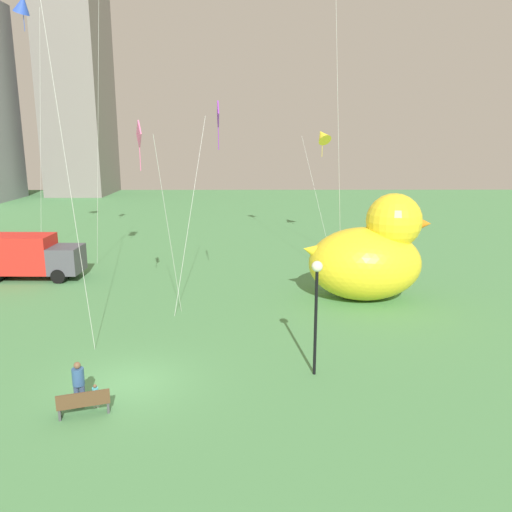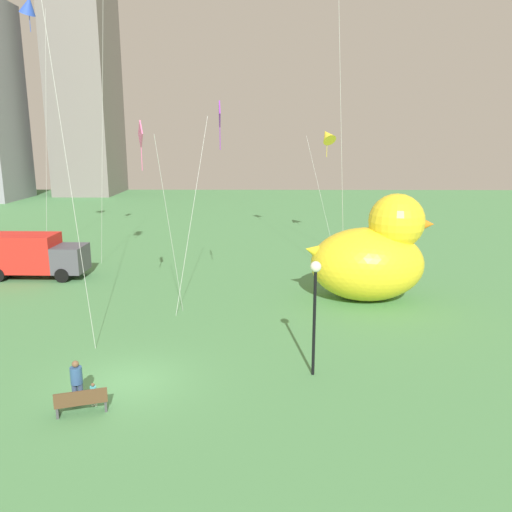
{
  "view_description": "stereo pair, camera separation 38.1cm",
  "coord_description": "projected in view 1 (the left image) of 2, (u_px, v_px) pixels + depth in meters",
  "views": [
    {
      "loc": [
        4.62,
        -17.72,
        9.05
      ],
      "look_at": [
        4.76,
        4.01,
        3.95
      ],
      "focal_mm": 36.23,
      "sensor_mm": 36.0,
      "label": 1
    },
    {
      "loc": [
        5.0,
        -17.72,
        9.05
      ],
      "look_at": [
        4.76,
        4.01,
        3.95
      ],
      "focal_mm": 36.23,
      "sensor_mm": 36.0,
      "label": 2
    }
  ],
  "objects": [
    {
      "name": "ground_plane",
      "position": [
        130.0,
        383.0,
        19.29
      ],
      "size": [
        140.0,
        140.0,
        0.0
      ],
      "primitive_type": "plane",
      "color": "#509055"
    },
    {
      "name": "park_bench",
      "position": [
        84.0,
        403.0,
        16.95
      ],
      "size": [
        1.74,
        0.95,
        0.9
      ],
      "color": "brown",
      "rests_on": "ground"
    },
    {
      "name": "person_adult",
      "position": [
        79.0,
        382.0,
        17.46
      ],
      "size": [
        0.4,
        0.4,
        1.63
      ],
      "color": "#38476B",
      "rests_on": "ground"
    },
    {
      "name": "person_child",
      "position": [
        96.0,
        395.0,
        17.47
      ],
      "size": [
        0.21,
        0.21,
        0.85
      ],
      "color": "silver",
      "rests_on": "ground"
    },
    {
      "name": "giant_inflatable_duck",
      "position": [
        370.0,
        255.0,
        28.73
      ],
      "size": [
        7.21,
        4.63,
        5.98
      ],
      "color": "yellow",
      "rests_on": "ground"
    },
    {
      "name": "lamppost",
      "position": [
        316.0,
        293.0,
        19.29
      ],
      "size": [
        0.42,
        0.42,
        4.52
      ],
      "color": "black",
      "rests_on": "ground"
    },
    {
      "name": "box_truck",
      "position": [
        27.0,
        257.0,
        33.05
      ],
      "size": [
        6.58,
        2.5,
        2.85
      ],
      "color": "red",
      "rests_on": "ground"
    },
    {
      "name": "city_skyline",
      "position": [
        13.0,
        76.0,
        75.25
      ],
      "size": [
        27.09,
        18.92,
        39.1
      ],
      "color": "slate",
      "rests_on": "ground"
    },
    {
      "name": "kite_pink",
      "position": [
        141.0,
        142.0,
        24.21
      ],
      "size": [
        1.83,
        2.54,
        9.74
      ],
      "color": "silver",
      "rests_on": "ground"
    },
    {
      "name": "kite_blue",
      "position": [
        22.0,
        5.0,
        35.12
      ],
      "size": [
        1.81,
        1.74,
        18.43
      ],
      "color": "silver",
      "rests_on": "ground"
    },
    {
      "name": "kite_yellow",
      "position": [
        323.0,
        136.0,
        41.91
      ],
      "size": [
        2.57,
        2.69,
        9.78
      ],
      "color": "silver",
      "rests_on": "ground"
    },
    {
      "name": "kite_purple",
      "position": [
        216.0,
        123.0,
        25.15
      ],
      "size": [
        2.45,
        3.2,
        10.68
      ],
      "color": "silver",
      "rests_on": "ground"
    }
  ]
}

